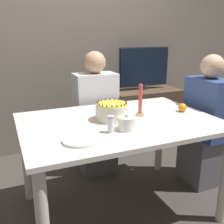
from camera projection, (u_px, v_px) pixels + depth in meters
The scene contains 13 objects.
ground_plane at pixel (119, 208), 2.12m from camera, with size 12.00×12.00×0.00m, color #3D3833.
wall_behind at pixel (68, 39), 2.98m from camera, with size 8.00×0.05×2.60m.
dining_table at pixel (120, 134), 1.93m from camera, with size 1.41×0.98×0.75m.
cake at pixel (112, 111), 1.90m from camera, with size 0.24×0.24×0.14m.
sugar_bowl at pixel (127, 123), 1.70m from camera, with size 0.12×0.12×0.11m.
sugar_shaker at pixel (111, 124), 1.65m from camera, with size 0.05×0.05×0.11m.
plate_stack at pixel (81, 140), 1.52m from camera, with size 0.22×0.22×0.02m.
candle at pixel (140, 103), 1.98m from camera, with size 0.06×0.06×0.25m.
orange_fruit_0 at pixel (182, 107), 2.11m from camera, with size 0.07×0.07×0.07m.
person_man_blue_shirt at pixel (96, 121), 2.60m from camera, with size 0.40×0.34×1.20m.
person_woman_floral at pixel (206, 129), 2.38m from camera, with size 0.34×0.40×1.19m.
side_cabinet at pixel (143, 117), 3.29m from camera, with size 0.84×0.52×0.70m.
tv_monitor at pixel (144, 68), 3.12m from camera, with size 0.66×0.10×0.50m.
Camera 1 is at (-0.76, -1.64, 1.35)m, focal length 42.00 mm.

